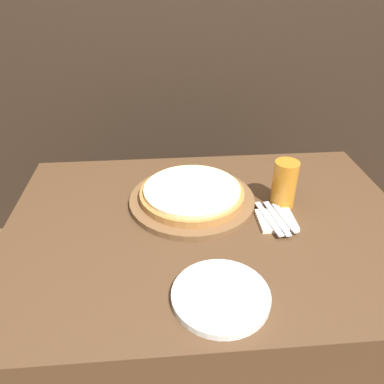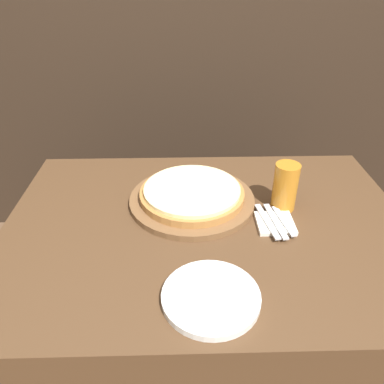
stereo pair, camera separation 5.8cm
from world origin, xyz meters
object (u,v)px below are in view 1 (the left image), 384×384
(fork, at_px, (269,218))
(dinner_knife, at_px, (277,218))
(beer_glass, at_px, (285,182))
(spoon, at_px, (285,218))
(dinner_plate, at_px, (221,296))
(pizza_on_board, at_px, (192,196))

(fork, bearing_deg, dinner_knife, 0.00)
(beer_glass, height_order, spoon, beer_glass)
(dinner_plate, bearing_deg, spoon, 50.08)
(dinner_knife, bearing_deg, fork, 180.00)
(dinner_plate, bearing_deg, beer_glass, 55.80)
(spoon, bearing_deg, dinner_plate, -129.92)
(pizza_on_board, xyz_separation_m, fork, (0.22, -0.13, -0.01))
(fork, bearing_deg, pizza_on_board, 149.97)
(fork, relative_size, spoon, 1.17)
(dinner_plate, bearing_deg, dinner_knife, 53.18)
(beer_glass, distance_m, dinner_knife, 0.12)
(beer_glass, bearing_deg, pizza_on_board, 172.97)
(fork, height_order, spoon, same)
(dinner_knife, bearing_deg, dinner_plate, -126.82)
(pizza_on_board, distance_m, dinner_knife, 0.28)
(beer_glass, relative_size, fork, 0.87)
(fork, distance_m, spoon, 0.05)
(beer_glass, relative_size, dinner_plate, 0.66)
(pizza_on_board, relative_size, dinner_knife, 2.30)
(fork, xyz_separation_m, spoon, (0.05, -0.00, 0.00))
(fork, relative_size, dinner_knife, 1.00)
(dinner_plate, xyz_separation_m, fork, (0.19, 0.28, 0.01))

